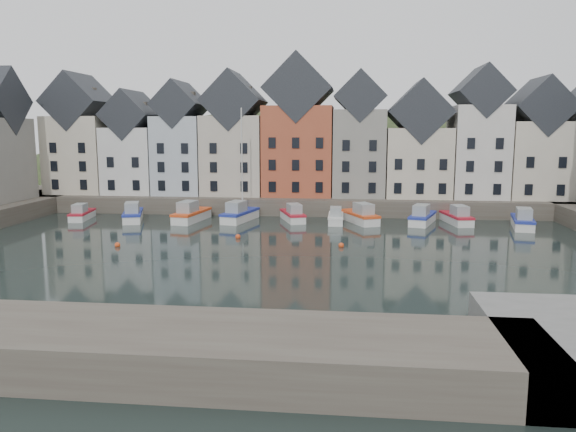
# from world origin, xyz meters

# --- Properties ---
(ground) EXTENTS (260.00, 260.00, 0.00)m
(ground) POSITION_xyz_m (0.00, 0.00, 0.00)
(ground) COLOR black
(ground) RESTS_ON ground
(far_quay) EXTENTS (90.00, 16.00, 2.00)m
(far_quay) POSITION_xyz_m (0.00, 30.00, 1.00)
(far_quay) COLOR #4A4138
(far_quay) RESTS_ON ground
(hillside) EXTENTS (153.60, 70.40, 64.00)m
(hillside) POSITION_xyz_m (0.02, 56.00, -17.96)
(hillside) COLOR #223118
(hillside) RESTS_ON ground
(far_terrace) EXTENTS (72.37, 8.16, 17.78)m
(far_terrace) POSITION_xyz_m (3.21, 28.00, 8.88)
(far_terrace) COLOR beige
(far_terrace) RESTS_ON far_quay
(mooring_buoys) EXTENTS (20.50, 5.50, 0.50)m
(mooring_buoys) POSITION_xyz_m (-4.00, 5.33, 0.15)
(mooring_buoys) COLOR #E1481A
(mooring_buoys) RESTS_ON ground
(boat_a) EXTENTS (2.58, 5.70, 2.11)m
(boat_a) POSITION_xyz_m (-24.36, 17.26, 0.63)
(boat_a) COLOR silver
(boat_a) RESTS_ON ground
(boat_b) EXTENTS (3.87, 6.74, 2.47)m
(boat_b) POSITION_xyz_m (-18.02, 16.88, 0.74)
(boat_b) COLOR silver
(boat_b) RESTS_ON ground
(boat_c) EXTENTS (3.10, 7.16, 2.66)m
(boat_c) POSITION_xyz_m (-11.30, 17.31, 0.79)
(boat_c) COLOR silver
(boat_c) RESTS_ON ground
(boat_d) EXTENTS (3.59, 7.13, 13.06)m
(boat_d) POSITION_xyz_m (-5.82, 18.06, 0.85)
(boat_d) COLOR silver
(boat_d) RESTS_ON ground
(boat_e) EXTENTS (3.64, 6.19, 2.27)m
(boat_e) POSITION_xyz_m (0.25, 18.88, 0.68)
(boat_e) COLOR silver
(boat_e) RESTS_ON ground
(boat_f) EXTENTS (1.72, 5.39, 2.06)m
(boat_f) POSITION_xyz_m (5.19, 17.97, 0.61)
(boat_f) COLOR silver
(boat_f) RESTS_ON ground
(boat_g) EXTENTS (4.56, 6.90, 2.55)m
(boat_g) POSITION_xyz_m (7.93, 18.41, 0.76)
(boat_g) COLOR silver
(boat_g) RESTS_ON ground
(boat_h) EXTENTS (3.87, 6.70, 2.46)m
(boat_h) POSITION_xyz_m (14.76, 18.42, 0.73)
(boat_h) COLOR silver
(boat_h) RESTS_ON ground
(boat_i) EXTENTS (2.95, 6.38, 2.36)m
(boat_i) POSITION_xyz_m (18.62, 19.01, 0.70)
(boat_i) COLOR silver
(boat_i) RESTS_ON ground
(boat_j) EXTENTS (3.21, 6.69, 2.47)m
(boat_j) POSITION_xyz_m (25.06, 16.85, 0.73)
(boat_j) COLOR silver
(boat_j) RESTS_ON ground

